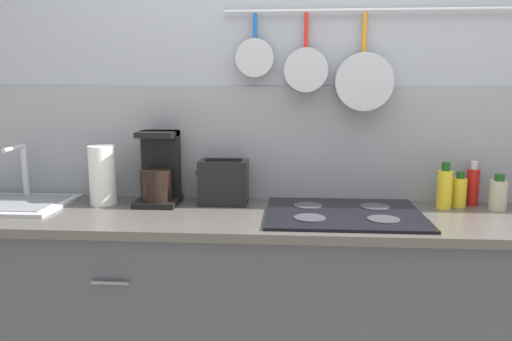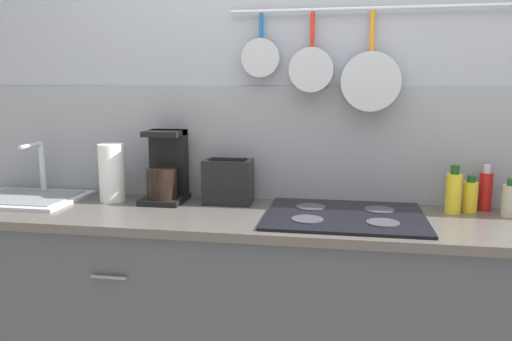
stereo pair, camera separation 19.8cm
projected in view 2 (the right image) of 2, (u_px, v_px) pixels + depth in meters
The scene contains 12 objects.
wall_back at pixel (339, 123), 2.21m from camera, with size 7.20×0.15×2.60m.
cabinet_base at pixel (333, 333), 2.03m from camera, with size 3.32×0.54×0.90m.
countertop at pixel (336, 222), 1.96m from camera, with size 3.36×0.56×0.03m.
sink_basin at pixel (26, 196), 2.26m from camera, with size 0.49×0.39×0.25m.
paper_towel_roll at pixel (112, 173), 2.23m from camera, with size 0.11×0.11×0.26m.
coffee_maker at pixel (166, 172), 2.23m from camera, with size 0.18×0.21×0.32m.
toaster at pixel (228, 181), 2.19m from camera, with size 0.23×0.13×0.20m.
cooktop at pixel (345, 216), 1.96m from camera, with size 0.62×0.50×0.01m.
bottle_sesame_oil at pixel (454, 192), 2.01m from camera, with size 0.06×0.06×0.20m.
bottle_dish_soap at pixel (470, 196), 2.04m from camera, with size 0.06×0.06×0.15m.
bottle_cooking_wine at pixel (485, 190), 2.06m from camera, with size 0.05×0.05×0.19m.
bottle_vinegar at pixel (511, 200), 1.97m from camera, with size 0.07×0.07×0.15m.
Camera 2 is at (0.02, -1.92, 1.44)m, focal length 35.00 mm.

